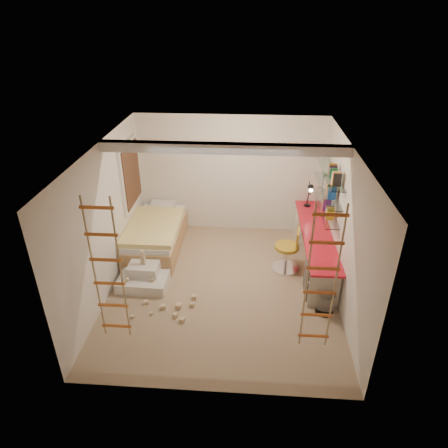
# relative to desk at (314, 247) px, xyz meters

# --- Properties ---
(floor) EXTENTS (4.50, 4.50, 0.00)m
(floor) POSITION_rel_desk_xyz_m (-1.72, -0.86, -0.40)
(floor) COLOR #9B8764
(floor) RESTS_ON ground
(ceiling_beam) EXTENTS (4.00, 0.18, 0.16)m
(ceiling_beam) POSITION_rel_desk_xyz_m (-1.72, -0.56, 2.12)
(ceiling_beam) COLOR white
(ceiling_beam) RESTS_ON ceiling
(window_frame) EXTENTS (0.06, 1.15, 1.35)m
(window_frame) POSITION_rel_desk_xyz_m (-3.69, 0.64, 1.15)
(window_frame) COLOR white
(window_frame) RESTS_ON wall_left
(window_blind) EXTENTS (0.02, 1.00, 1.20)m
(window_blind) POSITION_rel_desk_xyz_m (-3.65, 0.64, 1.15)
(window_blind) COLOR #4C2D1E
(window_blind) RESTS_ON window_frame
(rope_ladder_left) EXTENTS (0.41, 0.04, 2.13)m
(rope_ladder_left) POSITION_rel_desk_xyz_m (-3.07, -2.61, 1.11)
(rope_ladder_left) COLOR orange
(rope_ladder_left) RESTS_ON ceiling
(rope_ladder_right) EXTENTS (0.41, 0.04, 2.13)m
(rope_ladder_right) POSITION_rel_desk_xyz_m (-0.37, -2.61, 1.11)
(rope_ladder_right) COLOR #C35421
(rope_ladder_right) RESTS_ON ceiling
(waste_bin) EXTENTS (0.31, 0.31, 0.38)m
(waste_bin) POSITION_rel_desk_xyz_m (0.02, -1.41, -0.21)
(waste_bin) COLOR white
(waste_bin) RESTS_ON floor
(desk) EXTENTS (0.56, 2.80, 0.75)m
(desk) POSITION_rel_desk_xyz_m (0.00, 0.00, 0.00)
(desk) COLOR red
(desk) RESTS_ON floor
(shelves) EXTENTS (0.25, 1.80, 0.71)m
(shelves) POSITION_rel_desk_xyz_m (0.15, 0.27, 1.10)
(shelves) COLOR white
(shelves) RESTS_ON wall_right
(bed) EXTENTS (1.02, 2.00, 0.69)m
(bed) POSITION_rel_desk_xyz_m (-3.20, 0.36, -0.07)
(bed) COLOR #AD7F51
(bed) RESTS_ON floor
(task_lamp) EXTENTS (0.14, 0.36, 0.57)m
(task_lamp) POSITION_rel_desk_xyz_m (-0.05, 0.96, 0.73)
(task_lamp) COLOR black
(task_lamp) RESTS_ON desk
(swivel_chair) EXTENTS (0.59, 0.59, 0.88)m
(swivel_chair) POSITION_rel_desk_xyz_m (-0.53, -0.21, -0.08)
(swivel_chair) COLOR #B79023
(swivel_chair) RESTS_ON floor
(play_platform) EXTENTS (0.90, 0.71, 0.39)m
(play_platform) POSITION_rel_desk_xyz_m (-3.17, -0.86, -0.25)
(play_platform) COLOR silver
(play_platform) RESTS_ON floor
(toy_blocks) EXTENTS (1.28, 1.12, 0.66)m
(toy_blocks) POSITION_rel_desk_xyz_m (-2.80, -1.29, -0.22)
(toy_blocks) COLOR #CCB284
(toy_blocks) RESTS_ON floor
(books) EXTENTS (0.14, 0.70, 0.92)m
(books) POSITION_rel_desk_xyz_m (0.15, 0.27, 1.23)
(books) COLOR yellow
(books) RESTS_ON shelves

